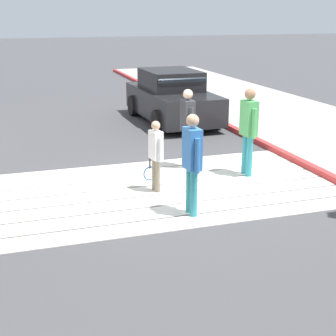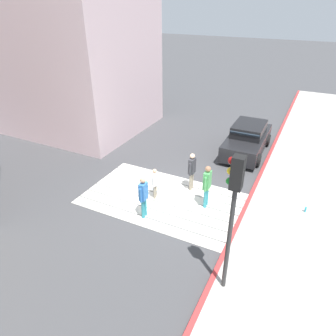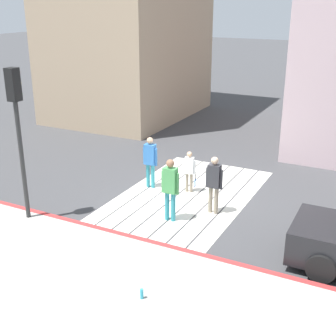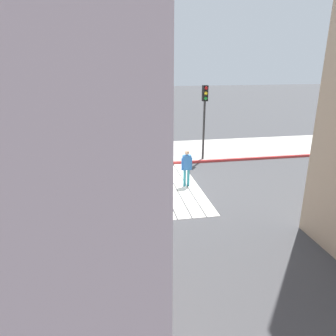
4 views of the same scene
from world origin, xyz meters
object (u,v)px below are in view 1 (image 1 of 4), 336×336
(car_parked_near_curb, at_px, (172,98))
(pedestrian_adult_side, at_px, (249,126))
(pedestrian_child_with_racket, at_px, (156,152))
(pedestrian_adult_trailing, at_px, (188,123))
(pedestrian_adult_lead, at_px, (192,158))

(car_parked_near_curb, distance_m, pedestrian_adult_side, 5.63)
(pedestrian_child_with_racket, bearing_deg, car_parked_near_curb, -111.12)
(car_parked_near_curb, bearing_deg, pedestrian_adult_trailing, 75.50)
(car_parked_near_curb, relative_size, pedestrian_adult_lead, 2.52)
(car_parked_near_curb, xyz_separation_m, pedestrian_adult_lead, (2.08, 7.28, 0.27))
(pedestrian_adult_lead, xyz_separation_m, pedestrian_adult_side, (-1.85, -1.66, 0.06))
(pedestrian_adult_trailing, bearing_deg, pedestrian_adult_lead, 71.46)
(pedestrian_adult_lead, xyz_separation_m, pedestrian_child_with_racket, (0.23, -1.30, -0.23))
(pedestrian_adult_lead, bearing_deg, pedestrian_adult_side, -138.02)
(car_parked_near_curb, height_order, pedestrian_adult_trailing, pedestrian_adult_trailing)
(car_parked_near_curb, height_order, pedestrian_child_with_racket, car_parked_near_curb)
(pedestrian_adult_lead, bearing_deg, pedestrian_adult_trailing, -108.54)
(pedestrian_adult_side, bearing_deg, car_parked_near_curb, -92.35)
(car_parked_near_curb, bearing_deg, pedestrian_adult_lead, 74.06)
(pedestrian_adult_lead, height_order, pedestrian_child_with_racket, pedestrian_adult_lead)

